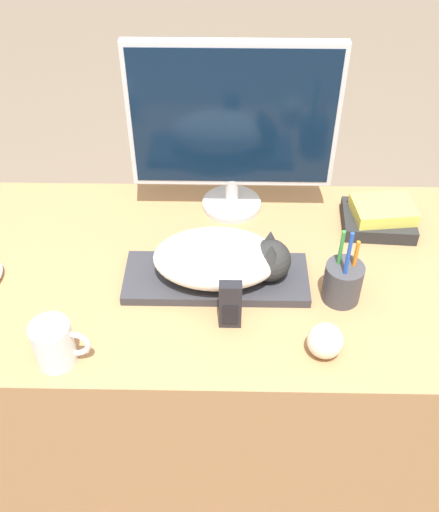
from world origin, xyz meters
The scene contains 9 objects.
desk centered at (0.00, 0.37, 0.38)m, with size 1.43×0.74×0.77m.
keyboard centered at (-0.02, 0.32, 0.78)m, with size 0.45×0.17×0.02m.
cat centered at (0.00, 0.32, 0.85)m, with size 0.33×0.19×0.12m.
monitor centered at (0.02, 0.63, 1.04)m, with size 0.54×0.17×0.48m.
coffee_mug centered at (-0.35, 0.08, 0.82)m, with size 0.12×0.09×0.11m.
pen_cup centered at (0.29, 0.28, 0.82)m, with size 0.09×0.09×0.22m.
baseball centered at (0.23, 0.11, 0.81)m, with size 0.08×0.08×0.08m.
phone centered at (0.02, 0.19, 0.83)m, with size 0.05×0.03×0.13m.
book_stack centered at (0.43, 0.55, 0.80)m, with size 0.20×0.17×0.08m.
Camera 1 is at (0.01, -0.73, 1.81)m, focal length 42.00 mm.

